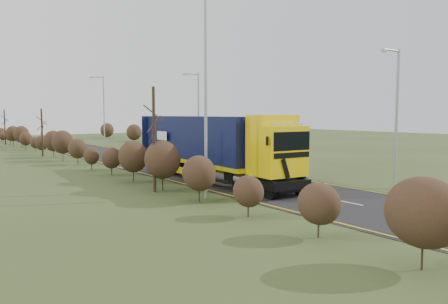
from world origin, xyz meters
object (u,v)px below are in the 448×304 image
at_px(streetlight_near, 396,113).
at_px(speed_sign, 232,146).
at_px(car_blue_sedan, 195,147).
at_px(lorry, 211,143).
at_px(car_red_hatchback, 190,151).

bearing_deg(streetlight_near, speed_sign, 96.05).
distance_m(car_blue_sedan, streetlight_near, 27.39).
distance_m(lorry, streetlight_near, 11.73).
bearing_deg(speed_sign, car_red_hatchback, 80.47).
height_order(lorry, car_red_hatchback, lorry).
relative_size(lorry, car_blue_sedan, 3.64).
distance_m(lorry, car_red_hatchback, 16.56).
relative_size(lorry, car_red_hatchback, 4.13).
distance_m(car_red_hatchback, speed_sign, 9.79).
bearing_deg(car_blue_sedan, streetlight_near, 94.26).
distance_m(car_red_hatchback, car_blue_sedan, 4.16).
distance_m(lorry, car_blue_sedan, 20.60).
height_order(car_red_hatchback, streetlight_near, streetlight_near).
bearing_deg(streetlight_near, car_blue_sedan, 84.13).
relative_size(car_red_hatchback, car_blue_sedan, 0.88).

